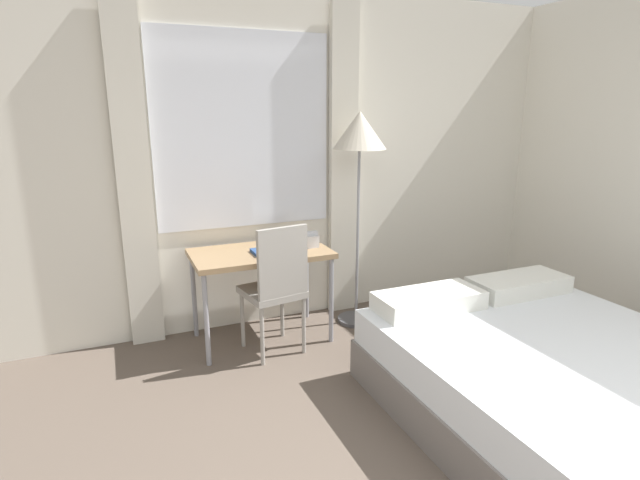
{
  "coord_description": "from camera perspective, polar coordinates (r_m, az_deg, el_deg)",
  "views": [
    {
      "loc": [
        -1.51,
        -0.67,
        1.77
      ],
      "look_at": [
        -0.17,
        2.46,
        0.87
      ],
      "focal_mm": 28.0,
      "sensor_mm": 36.0,
      "label": 1
    }
  ],
  "objects": [
    {
      "name": "wall_back_with_window",
      "position": [
        4.19,
        -2.76,
        9.01
      ],
      "size": [
        5.68,
        0.13,
        2.7
      ],
      "color": "silver",
      "rests_on": "ground_plane"
    },
    {
      "name": "desk",
      "position": [
        3.84,
        -6.81,
        -2.19
      ],
      "size": [
        1.04,
        0.6,
        0.72
      ],
      "color": "#937551",
      "rests_on": "ground_plane"
    },
    {
      "name": "desk_chair",
      "position": [
        3.62,
        -5.01,
        -4.91
      ],
      "size": [
        0.46,
        0.46,
        0.99
      ],
      "rotation": [
        0.0,
        0.0,
        0.16
      ],
      "color": "gray",
      "rests_on": "ground_plane"
    },
    {
      "name": "bed",
      "position": [
        3.24,
        26.66,
        -15.02
      ],
      "size": [
        1.73,
        2.1,
        0.6
      ],
      "color": "slate",
      "rests_on": "ground_plane"
    },
    {
      "name": "standing_lamp",
      "position": [
        4.0,
        4.53,
        11.06
      ],
      "size": [
        0.43,
        0.43,
        1.76
      ],
      "color": "#4C4C51",
      "rests_on": "ground_plane"
    },
    {
      "name": "telephone",
      "position": [
        3.91,
        -1.34,
        0.01
      ],
      "size": [
        0.15,
        0.13,
        0.12
      ],
      "color": "silver",
      "rests_on": "desk"
    },
    {
      "name": "book",
      "position": [
        3.77,
        -5.52,
        -1.23
      ],
      "size": [
        0.29,
        0.2,
        0.02
      ],
      "rotation": [
        0.0,
        0.0,
        0.02
      ],
      "color": "navy",
      "rests_on": "desk"
    }
  ]
}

